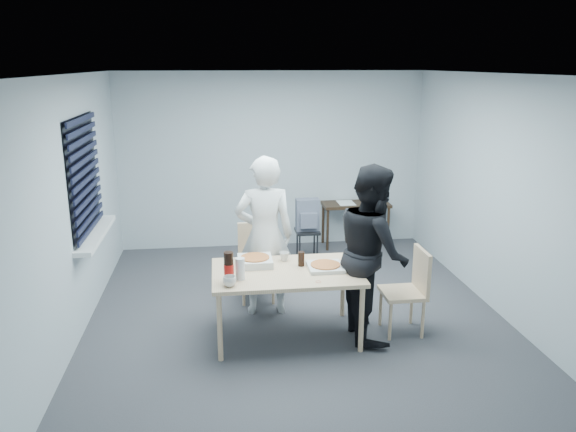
{
  "coord_description": "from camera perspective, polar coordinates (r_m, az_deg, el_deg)",
  "views": [
    {
      "loc": [
        -0.82,
        -5.71,
        2.71
      ],
      "look_at": [
        -0.07,
        0.1,
        1.1
      ],
      "focal_mm": 35.0,
      "sensor_mm": 36.0,
      "label": 1
    }
  ],
  "objects": [
    {
      "name": "papers",
      "position": [
        8.48,
        5.91,
        1.34
      ],
      "size": [
        0.33,
        0.39,
        0.01
      ],
      "primitive_type": "cube",
      "rotation": [
        0.0,
        0.0,
        -0.34
      ],
      "color": "white",
      "rests_on": "side_table"
    },
    {
      "name": "cola_glass",
      "position": [
        5.7,
        1.35,
        -4.38
      ],
      "size": [
        0.08,
        0.08,
        0.15
      ],
      "primitive_type": "cylinder",
      "rotation": [
        0.0,
        0.0,
        0.27
      ],
      "color": "black",
      "rests_on": "dining_table"
    },
    {
      "name": "backpack",
      "position": [
        7.75,
        2.0,
        0.07
      ],
      "size": [
        0.32,
        0.23,
        0.44
      ],
      "rotation": [
        0.0,
        0.0,
        -0.38
      ],
      "color": "slate",
      "rests_on": "stool"
    },
    {
      "name": "mug_b",
      "position": [
        5.85,
        -0.38,
        -4.14
      ],
      "size": [
        0.1,
        0.1,
        0.09
      ],
      "primitive_type": "imported",
      "color": "silver",
      "rests_on": "dining_table"
    },
    {
      "name": "dining_table",
      "position": [
        5.61,
        -0.17,
        -6.14
      ],
      "size": [
        1.47,
        0.93,
        0.71
      ],
      "color": "#D9B38F",
      "rests_on": "ground"
    },
    {
      "name": "plastic_cups",
      "position": [
        5.36,
        -4.88,
        -5.36
      ],
      "size": [
        0.11,
        0.11,
        0.21
      ],
      "primitive_type": "cylinder",
      "rotation": [
        0.0,
        0.0,
        0.26
      ],
      "color": "silver",
      "rests_on": "dining_table"
    },
    {
      "name": "chair_far",
      "position": [
        6.63,
        -3.23,
        -4.04
      ],
      "size": [
        0.42,
        0.42,
        0.89
      ],
      "color": "#D9B38F",
      "rests_on": "ground"
    },
    {
      "name": "rubber_band",
      "position": [
        5.32,
        3.1,
        -6.69
      ],
      "size": [
        0.07,
        0.07,
        0.0
      ],
      "primitive_type": "torus",
      "rotation": [
        0.0,
        0.0,
        -0.36
      ],
      "color": "red",
      "rests_on": "dining_table"
    },
    {
      "name": "soda_bottle",
      "position": [
        5.29,
        -6.03,
        -5.26
      ],
      "size": [
        0.09,
        0.09,
        0.3
      ],
      "rotation": [
        0.0,
        0.0,
        -0.32
      ],
      "color": "black",
      "rests_on": "dining_table"
    },
    {
      "name": "side_table",
      "position": [
        8.52,
        6.89,
        0.82
      ],
      "size": [
        1.0,
        0.45,
        0.67
      ],
      "color": "#352416",
      "rests_on": "ground"
    },
    {
      "name": "pizza_box_b",
      "position": [
        5.65,
        3.82,
        -5.13
      ],
      "size": [
        0.35,
        0.35,
        0.05
      ],
      "rotation": [
        0.0,
        0.0,
        -0.43
      ],
      "color": "silver",
      "rests_on": "dining_table"
    },
    {
      "name": "chair_right",
      "position": [
        5.91,
        12.38,
        -6.87
      ],
      "size": [
        0.42,
        0.42,
        0.89
      ],
      "color": "#D9B38F",
      "rests_on": "ground"
    },
    {
      "name": "black_box",
      "position": [
        8.57,
        8.31,
        1.62
      ],
      "size": [
        0.19,
        0.17,
        0.07
      ],
      "primitive_type": "cube",
      "rotation": [
        0.0,
        0.0,
        -0.43
      ],
      "color": "black",
      "rests_on": "side_table"
    },
    {
      "name": "person_white",
      "position": [
        6.11,
        -2.39,
        -2.05
      ],
      "size": [
        0.65,
        0.42,
        1.77
      ],
      "primitive_type": "imported",
      "rotation": [
        0.0,
        0.0,
        3.14
      ],
      "color": "silver",
      "rests_on": "ground"
    },
    {
      "name": "person_black",
      "position": [
        5.66,
        8.57,
        -3.63
      ],
      "size": [
        0.47,
        0.86,
        1.77
      ],
      "primitive_type": "imported",
      "rotation": [
        0.0,
        0.0,
        1.57
      ],
      "color": "black",
      "rests_on": "ground"
    },
    {
      "name": "stool",
      "position": [
        7.86,
        1.96,
        -2.21
      ],
      "size": [
        0.33,
        0.33,
        0.45
      ],
      "color": "black",
      "rests_on": "ground"
    },
    {
      "name": "pizza_box_a",
      "position": [
        5.74,
        -3.37,
        -4.57
      ],
      "size": [
        0.35,
        0.35,
        0.09
      ],
      "rotation": [
        0.0,
        0.0,
        0.2
      ],
      "color": "silver",
      "rests_on": "dining_table"
    },
    {
      "name": "room",
      "position": [
        6.39,
        -19.66,
        2.99
      ],
      "size": [
        5.0,
        5.0,
        5.0
      ],
      "color": "#343338",
      "rests_on": "ground"
    },
    {
      "name": "mug_a",
      "position": [
        5.23,
        -5.95,
        -6.61
      ],
      "size": [
        0.17,
        0.17,
        0.1
      ],
      "primitive_type": "imported",
      "rotation": [
        0.0,
        0.0,
        0.52
      ],
      "color": "silver",
      "rests_on": "dining_table"
    }
  ]
}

